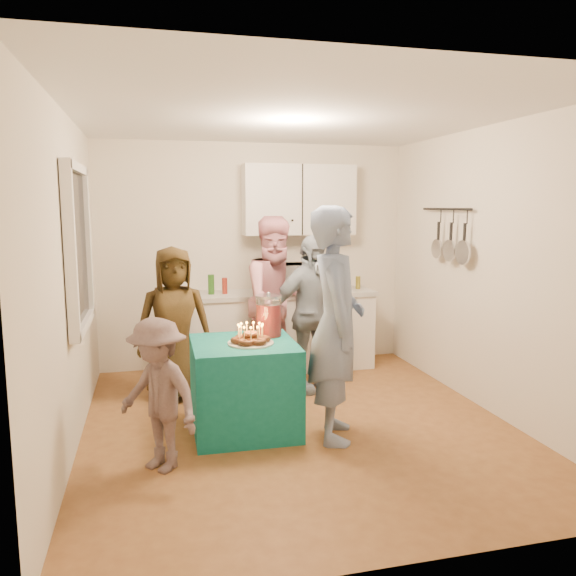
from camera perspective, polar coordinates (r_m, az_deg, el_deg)
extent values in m
plane|color=brown|center=(5.02, 0.98, -13.69)|extent=(4.00, 4.00, 0.00)
plane|color=white|center=(4.71, 1.07, 17.12)|extent=(4.00, 4.00, 0.00)
plane|color=silver|center=(6.63, -3.42, 3.29)|extent=(3.60, 3.60, 0.00)
plane|color=silver|center=(4.57, -21.34, 0.46)|extent=(4.00, 4.00, 0.00)
plane|color=silver|center=(5.43, 19.72, 1.70)|extent=(4.00, 4.00, 0.00)
cube|color=black|center=(4.84, -20.69, 3.88)|extent=(0.04, 1.00, 1.20)
cube|color=white|center=(6.51, -1.13, -4.54)|extent=(2.20, 0.58, 0.86)
cube|color=beige|center=(6.43, -1.15, -0.58)|extent=(2.24, 0.62, 0.05)
cube|color=white|center=(6.57, 1.12, 8.93)|extent=(1.30, 0.30, 0.80)
cube|color=black|center=(5.96, 15.50, 5.33)|extent=(0.12, 1.00, 0.60)
imported|color=white|center=(6.48, 1.79, 1.12)|extent=(0.57, 0.39, 0.31)
cube|color=#106D66|center=(4.80, -4.48, -9.92)|extent=(0.86, 0.86, 0.76)
cylinder|color=red|center=(4.87, -1.97, -2.93)|extent=(0.22, 0.22, 0.34)
imported|color=#7A8DB2|center=(4.51, 4.91, -3.69)|extent=(0.61, 0.78, 1.89)
imported|color=brown|center=(5.58, -11.50, -3.54)|extent=(0.78, 0.55, 1.50)
imported|color=#D66F8D|center=(5.91, -1.01, -1.32)|extent=(1.01, 0.87, 1.78)
imported|color=#102238|center=(5.70, 2.30, -2.60)|extent=(1.01, 0.68, 1.60)
imported|color=#594748|center=(4.15, -13.05, -10.51)|extent=(0.79, 0.81, 1.11)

